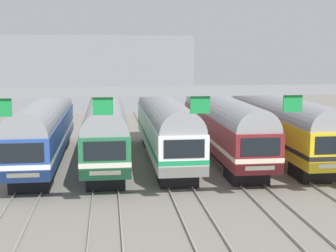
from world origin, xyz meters
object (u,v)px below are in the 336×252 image
object	(u,v)px
commuter_train_white	(165,125)
catenary_gantry	(200,113)
commuter_train_maroon	(223,123)
commuter_train_yellow	(279,122)
commuter_train_blue	(44,127)
commuter_train_green	(105,126)

from	to	relation	value
commuter_train_white	catenary_gantry	bearing A→B (deg)	-90.00
commuter_train_maroon	commuter_train_yellow	size ratio (longest dim) A/B	1.00
commuter_train_maroon	commuter_train_yellow	bearing A→B (deg)	0.00
commuter_train_white	commuter_train_yellow	size ratio (longest dim) A/B	1.00
commuter_train_maroon	commuter_train_yellow	world-z (taller)	same
commuter_train_white	commuter_train_blue	bearing A→B (deg)	-179.97
commuter_train_green	commuter_train_yellow	world-z (taller)	same
commuter_train_maroon	commuter_train_yellow	distance (m)	4.34
commuter_train_blue	commuter_train_white	size ratio (longest dim) A/B	1.00
commuter_train_yellow	catenary_gantry	distance (m)	16.26
catenary_gantry	commuter_train_green	bearing A→B (deg)	107.82
commuter_train_maroon	catenary_gantry	xyz separation A→B (m)	(-4.34, -13.50, 2.58)
commuter_train_green	commuter_train_yellow	bearing A→B (deg)	0.00
commuter_train_white	catenary_gantry	xyz separation A→B (m)	(0.00, -13.50, 2.58)
commuter_train_green	commuter_train_white	xyz separation A→B (m)	(4.34, 0.00, 0.00)
commuter_train_blue	catenary_gantry	xyz separation A→B (m)	(8.68, -13.49, 2.59)
commuter_train_maroon	catenary_gantry	bearing A→B (deg)	-107.82
commuter_train_yellow	catenary_gantry	xyz separation A→B (m)	(-8.68, -13.50, 2.58)
commuter_train_blue	commuter_train_yellow	distance (m)	17.36
commuter_train_blue	commuter_train_green	distance (m)	4.34
commuter_train_blue	commuter_train_yellow	size ratio (longest dim) A/B	1.00
commuter_train_green	commuter_train_blue	bearing A→B (deg)	-179.94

